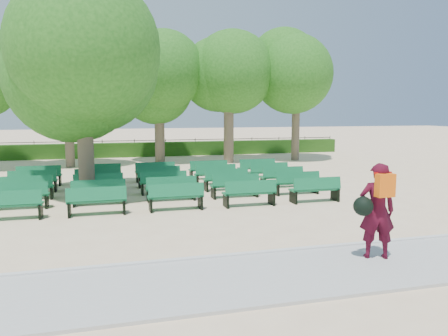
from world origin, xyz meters
TOP-DOWN VIEW (x-y plane):
  - ground at (0.00, 0.00)m, footprint 120.00×120.00m
  - paving at (0.00, -7.40)m, footprint 30.00×2.20m
  - curb at (0.00, -6.25)m, footprint 30.00×0.12m
  - hedge at (0.00, 14.00)m, footprint 26.00×0.70m
  - fence at (0.00, 14.40)m, footprint 26.00×0.10m
  - tree_line at (0.00, 10.00)m, footprint 21.80×6.80m
  - bench_array at (-0.84, 1.02)m, footprint 1.65×0.61m
  - tree_among at (-3.44, 0.85)m, footprint 4.61×4.61m
  - person at (2.16, -7.09)m, footprint 0.92×0.64m

SIDE VIEW (x-z plane):
  - ground at x=0.00m, z-range 0.00..0.00m
  - fence at x=0.00m, z-range -0.51..0.51m
  - tree_line at x=0.00m, z-range -3.52..3.52m
  - paving at x=0.00m, z-range 0.00..0.06m
  - curb at x=0.00m, z-range 0.00..0.10m
  - bench_array at x=-0.84m, z-range -0.43..0.59m
  - hedge at x=0.00m, z-range 0.00..0.90m
  - person at x=2.16m, z-range 0.09..1.95m
  - tree_among at x=-3.44m, z-range 0.98..7.14m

